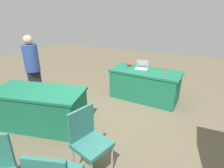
{
  "coord_description": "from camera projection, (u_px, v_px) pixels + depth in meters",
  "views": [
    {
      "loc": [
        -1.45,
        2.85,
        2.16
      ],
      "look_at": [
        -0.18,
        0.04,
        0.9
      ],
      "focal_mm": 28.82,
      "sensor_mm": 36.0,
      "label": 1
    }
  ],
  "objects": [
    {
      "name": "ground_plane",
      "position": [
        105.0,
        122.0,
        3.77
      ],
      "size": [
        14.4,
        14.4,
        0.0
      ],
      "primitive_type": "plane",
      "color": "brown"
    },
    {
      "name": "table_foreground",
      "position": [
        145.0,
        85.0,
        4.64
      ],
      "size": [
        1.8,
        0.92,
        0.77
      ],
      "rotation": [
        0.0,
        0.0,
        -0.09
      ],
      "color": "#196647",
      "rests_on": "ground"
    },
    {
      "name": "table_mid_left",
      "position": [
        40.0,
        108.0,
        3.52
      ],
      "size": [
        1.88,
        1.13,
        0.77
      ],
      "rotation": [
        0.0,
        0.0,
        0.21
      ],
      "color": "#196647",
      "rests_on": "ground"
    },
    {
      "name": "chair_tucked_right",
      "position": [
        88.0,
        138.0,
        2.44
      ],
      "size": [
        0.55,
        0.55,
        0.96
      ],
      "rotation": [
        0.0,
        0.0,
        1.26
      ],
      "color": "#9E9993",
      "rests_on": "ground"
    },
    {
      "name": "person_presenter",
      "position": [
        32.0,
        66.0,
        4.32
      ],
      "size": [
        0.47,
        0.47,
        1.66
      ],
      "rotation": [
        0.0,
        0.0,
        4.16
      ],
      "color": "#26262D",
      "rests_on": "ground"
    },
    {
      "name": "laptop_silver",
      "position": [
        142.0,
        67.0,
        4.64
      ],
      "size": [
        0.34,
        0.32,
        0.21
      ],
      "rotation": [
        0.0,
        0.0,
        0.09
      ],
      "color": "silver",
      "rests_on": "table_foreground"
    },
    {
      "name": "yarn_ball",
      "position": [
        129.0,
        64.0,
        4.82
      ],
      "size": [
        0.12,
        0.12,
        0.12
      ],
      "primitive_type": "sphere",
      "color": "#B2382D",
      "rests_on": "table_foreground"
    },
    {
      "name": "scissors_red",
      "position": [
        164.0,
        74.0,
        4.26
      ],
      "size": [
        0.05,
        0.18,
        0.01
      ],
      "primitive_type": "cube",
      "rotation": [
        0.0,
        0.0,
        1.66
      ],
      "color": "red",
      "rests_on": "table_foreground"
    }
  ]
}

